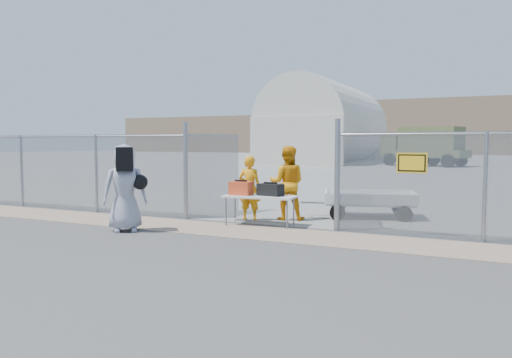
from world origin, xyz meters
The scene contains 14 objects.
ground centered at (0.00, 0.00, 0.00)m, with size 160.00×160.00×0.00m, color #3F3D3D.
tarmac_inside centered at (0.00, 42.00, 0.01)m, with size 160.00×80.00×0.01m, color gray.
dirt_strip centered at (0.00, 1.00, 0.01)m, with size 44.00×1.60×0.01m, color gray.
distant_hills centered at (5.00, 78.00, 4.50)m, with size 140.00×6.00×9.00m, color #7F684F, non-canonical shape.
chain_link_fence centered at (0.00, 2.00, 1.10)m, with size 40.00×0.20×2.20m, color gray, non-canonical shape.
quonset_hangar centered at (-10.00, 40.00, 4.00)m, with size 9.00×18.00×8.00m, color beige, non-canonical shape.
folding_table centered at (0.16, 1.87, 0.36)m, with size 1.69×0.71×0.72m, color silver, non-canonical shape.
orange_bag centered at (-0.31, 1.82, 0.88)m, with size 0.51×0.34×0.32m, color #EC4E24.
black_duffel centered at (0.39, 1.96, 0.86)m, with size 0.58×0.34×0.28m, color black.
security_worker_left centered at (-0.39, 2.45, 0.82)m, with size 0.60×0.40×1.65m, color orange.
security_worker_right centered at (0.42, 2.97, 0.94)m, with size 0.92×0.72×1.89m, color orange.
visitor centered at (-2.24, -0.07, 0.97)m, with size 0.95×0.62×1.94m, color #9194A3.
utility_trailer centered at (2.23, 4.30, 0.36)m, with size 3.00×1.55×0.73m, color silver, non-canonical shape.
military_truck centered at (0.08, 34.68, 1.61)m, with size 6.75×2.49×3.22m, color #555E35, non-canonical shape.
Camera 1 is at (5.09, -8.78, 1.98)m, focal length 35.00 mm.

